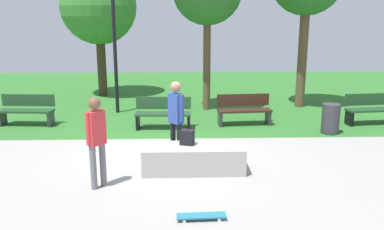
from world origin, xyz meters
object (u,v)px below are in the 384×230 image
(concrete_ledge, at_px, (193,158))
(park_bench_near_path, at_px, (27,109))
(tree_broad_elm, at_px, (99,7))
(trash_bin, at_px, (331,119))
(lamp_post, at_px, (114,22))
(skateboard_by_ledge, at_px, (201,216))
(park_bench_center_lawn, at_px, (244,109))
(park_bench_far_left, at_px, (372,108))
(skater_watching, at_px, (176,115))
(backpack_on_ledge, at_px, (187,137))
(park_bench_far_right, at_px, (163,112))
(skater_performing_trick, at_px, (96,135))

(concrete_ledge, distance_m, park_bench_near_path, 6.20)
(tree_broad_elm, distance_m, trash_bin, 9.86)
(lamp_post, bearing_deg, skateboard_by_ledge, -71.96)
(park_bench_center_lawn, distance_m, tree_broad_elm, 7.62)
(skateboard_by_ledge, height_order, park_bench_near_path, park_bench_near_path)
(skateboard_by_ledge, distance_m, park_bench_center_lawn, 6.04)
(concrete_ledge, relative_size, park_bench_far_left, 1.30)
(concrete_ledge, xyz_separation_m, trash_bin, (3.91, 2.69, 0.14))
(skateboard_by_ledge, bearing_deg, park_bench_near_path, 129.43)
(concrete_ledge, height_order, skater_watching, skater_watching)
(park_bench_near_path, distance_m, park_bench_center_lawn, 6.50)
(concrete_ledge, bearing_deg, backpack_on_ledge, 139.44)
(skateboard_by_ledge, xyz_separation_m, park_bench_center_lawn, (1.60, 5.81, 0.42))
(backpack_on_ledge, relative_size, park_bench_far_right, 0.20)
(backpack_on_ledge, xyz_separation_m, park_bench_center_lawn, (1.78, 3.59, -0.23))
(park_bench_far_right, bearing_deg, tree_broad_elm, 117.57)
(skater_performing_trick, bearing_deg, skater_watching, 43.87)
(skater_performing_trick, xyz_separation_m, skater_watching, (1.48, 1.42, 0.03))
(park_bench_near_path, xyz_separation_m, trash_bin, (8.76, -1.17, -0.06))
(skater_watching, distance_m, lamp_post, 5.49)
(park_bench_near_path, relative_size, trash_bin, 1.95)
(backpack_on_ledge, height_order, park_bench_center_lawn, park_bench_center_lawn)
(park_bench_far_right, xyz_separation_m, park_bench_far_left, (6.28, 0.32, 0.00))
(backpack_on_ledge, xyz_separation_m, tree_broad_elm, (-3.30, 8.36, 2.82))
(skateboard_by_ledge, distance_m, park_bench_far_right, 5.52)
(lamp_post, bearing_deg, tree_broad_elm, 108.70)
(park_bench_far_left, xyz_separation_m, park_bench_center_lawn, (-3.87, 0.04, 0.00))
(skater_performing_trick, height_order, skater_watching, skater_watching)
(skater_watching, distance_m, tree_broad_elm, 8.76)
(concrete_ledge, bearing_deg, skateboard_by_ledge, -88.58)
(park_bench_near_path, relative_size, park_bench_far_right, 1.01)
(park_bench_center_lawn, height_order, lamp_post, lamp_post)
(tree_broad_elm, bearing_deg, lamp_post, -71.30)
(backpack_on_ledge, bearing_deg, skater_watching, 131.20)
(skateboard_by_ledge, bearing_deg, park_bench_center_lawn, 74.59)
(skater_performing_trick, bearing_deg, park_bench_center_lawn, 51.96)
(lamp_post, xyz_separation_m, trash_bin, (6.30, -2.69, -2.58))
(trash_bin, bearing_deg, lamp_post, 156.86)
(concrete_ledge, height_order, lamp_post, lamp_post)
(tree_broad_elm, height_order, trash_bin, tree_broad_elm)
(park_bench_far_right, bearing_deg, skater_watching, -81.76)
(park_bench_near_path, bearing_deg, trash_bin, -7.59)
(park_bench_far_left, height_order, lamp_post, lamp_post)
(skateboard_by_ledge, relative_size, park_bench_far_left, 0.49)
(lamp_post, bearing_deg, park_bench_center_lawn, -22.60)
(park_bench_far_right, height_order, tree_broad_elm, tree_broad_elm)
(park_bench_near_path, bearing_deg, skateboard_by_ledge, -50.57)
(concrete_ledge, xyz_separation_m, park_bench_far_left, (5.53, 3.66, 0.21))
(skateboard_by_ledge, height_order, park_bench_far_left, park_bench_far_left)
(concrete_ledge, distance_m, park_bench_center_lawn, 4.05)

